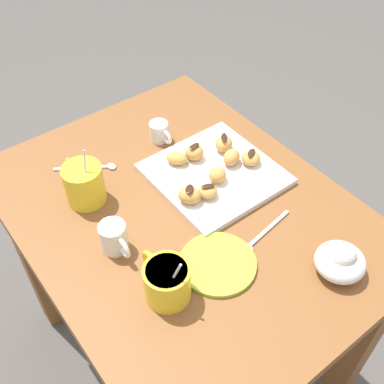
{
  "coord_description": "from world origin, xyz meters",
  "views": [
    {
      "loc": [
        -0.61,
        0.44,
        1.59
      ],
      "look_at": [
        0.02,
        -0.04,
        0.77
      ],
      "focal_mm": 44.01,
      "sensor_mm": 36.0,
      "label": 1
    }
  ],
  "objects": [
    {
      "name": "beignet_7",
      "position": [
        0.04,
        -0.19,
        0.79
      ],
      "size": [
        0.06,
        0.06,
        0.04
      ],
      "primitive_type": "ellipsoid",
      "rotation": [
        0.0,
        0.0,
        3.58
      ],
      "color": "#D19347",
      "rests_on": "pastry_plate_square"
    },
    {
      "name": "beignet_4",
      "position": [
        0.09,
        -0.21,
        0.79
      ],
      "size": [
        0.07,
        0.07,
        0.04
      ],
      "primitive_type": "ellipsoid",
      "rotation": [
        0.0,
        0.0,
        5.34
      ],
      "color": "#D19347",
      "rests_on": "pastry_plate_square"
    },
    {
      "name": "beignet_0",
      "position": [
        0.0,
        -0.02,
        0.79
      ],
      "size": [
        0.07,
        0.07,
        0.04
      ],
      "primitive_type": "ellipsoid",
      "rotation": [
        0.0,
        0.0,
        2.3
      ],
      "color": "#D19347",
      "rests_on": "pastry_plate_square"
    },
    {
      "name": "beignet_6",
      "position": [
        0.13,
        -0.08,
        0.78
      ],
      "size": [
        0.07,
        0.07,
        0.03
      ],
      "primitive_type": "ellipsoid",
      "rotation": [
        0.0,
        0.0,
        5.32
      ],
      "color": "#D19347",
      "rests_on": "pastry_plate_square"
    },
    {
      "name": "dining_table",
      "position": [
        0.0,
        0.0,
        0.6
      ],
      "size": [
        0.94,
        0.72,
        0.75
      ],
      "color": "brown",
      "rests_on": "ground_plane"
    },
    {
      "name": "chocolate_drizzle_0",
      "position": [
        0.0,
        -0.02,
        0.81
      ],
      "size": [
        0.04,
        0.04,
        0.0
      ],
      "primitive_type": "ellipsoid",
      "rotation": [
        0.0,
        0.0,
        2.37
      ],
      "color": "#381E11",
      "rests_on": "beignet_0"
    },
    {
      "name": "chocolate_drizzle_3",
      "position": [
        0.12,
        -0.12,
        0.81
      ],
      "size": [
        0.02,
        0.04,
        0.0
      ],
      "primitive_type": "ellipsoid",
      "rotation": [
        0.0,
        0.0,
        1.75
      ],
      "color": "#381E11",
      "rests_on": "beignet_3"
    },
    {
      "name": "ground_plane",
      "position": [
        0.0,
        0.0,
        0.0
      ],
      "size": [
        8.0,
        8.0,
        0.0
      ],
      "primitive_type": "plane",
      "color": "#514C47"
    },
    {
      "name": "chocolate_sauce_pitcher",
      "position": [
        0.25,
        -0.1,
        0.78
      ],
      "size": [
        0.09,
        0.05,
        0.06
      ],
      "color": "silver",
      "rests_on": "dining_table"
    },
    {
      "name": "chocolate_drizzle_2",
      "position": [
        0.01,
        -0.23,
        0.8
      ],
      "size": [
        0.03,
        0.04,
        0.0
      ],
      "primitive_type": "ellipsoid",
      "rotation": [
        0.0,
        0.0,
        2.09
      ],
      "color": "#381E11",
      "rests_on": "beignet_2"
    },
    {
      "name": "chocolate_drizzle_5",
      "position": [
        -0.01,
        -0.06,
        0.8
      ],
      "size": [
        0.03,
        0.04,
        0.0
      ],
      "primitive_type": "ellipsoid",
      "rotation": [
        0.0,
        0.0,
        4.34
      ],
      "color": "#381E11",
      "rests_on": "beignet_5"
    },
    {
      "name": "cream_pitcher_white",
      "position": [
        -0.0,
        0.19,
        0.79
      ],
      "size": [
        0.1,
        0.06,
        0.07
      ],
      "color": "silver",
      "rests_on": "dining_table"
    },
    {
      "name": "saucer_lime_left",
      "position": [
        -0.18,
        0.04,
        0.75
      ],
      "size": [
        0.17,
        0.17,
        0.01
      ],
      "primitive_type": "cylinder",
      "color": "#9EC633",
      "rests_on": "dining_table"
    },
    {
      "name": "coffee_mug_yellow_right",
      "position": [
        0.17,
        0.17,
        0.8
      ],
      "size": [
        0.14,
        0.1,
        0.15
      ],
      "color": "yellow",
      "rests_on": "dining_table"
    },
    {
      "name": "pastry_plate_square",
      "position": [
        0.04,
        -0.13,
        0.76
      ],
      "size": [
        0.3,
        0.3,
        0.02
      ],
      "primitive_type": "cube",
      "color": "silver",
      "rests_on": "dining_table"
    },
    {
      "name": "beignet_5",
      "position": [
        -0.01,
        -0.06,
        0.78
      ],
      "size": [
        0.05,
        0.05,
        0.03
      ],
      "primitive_type": "ellipsoid",
      "rotation": [
        0.0,
        0.0,
        4.75
      ],
      "color": "#D19347",
      "rests_on": "pastry_plate_square"
    },
    {
      "name": "beignet_2",
      "position": [
        0.01,
        -0.23,
        0.78
      ],
      "size": [
        0.07,
        0.07,
        0.03
      ],
      "primitive_type": "ellipsoid",
      "rotation": [
        0.0,
        0.0,
        2.47
      ],
      "color": "#D19347",
      "rests_on": "pastry_plate_square"
    },
    {
      "name": "coffee_mug_yellow_left",
      "position": [
        -0.17,
        0.17,
        0.8
      ],
      "size": [
        0.13,
        0.1,
        0.13
      ],
      "color": "yellow",
      "rests_on": "dining_table"
    },
    {
      "name": "beignet_1",
      "position": [
        0.01,
        -0.12,
        0.78
      ],
      "size": [
        0.06,
        0.06,
        0.04
      ],
      "primitive_type": "ellipsoid",
      "rotation": [
        0.0,
        0.0,
        0.66
      ],
      "color": "#D19347",
      "rests_on": "pastry_plate_square"
    },
    {
      "name": "ice_cream_bowl",
      "position": [
        -0.34,
        -0.16,
        0.78
      ],
      "size": [
        0.11,
        0.11,
        0.08
      ],
      "color": "silver",
      "rests_on": "dining_table"
    },
    {
      "name": "chocolate_drizzle_4",
      "position": [
        0.09,
        -0.21,
        0.81
      ],
      "size": [
        0.04,
        0.04,
        0.0
      ],
      "primitive_type": "ellipsoid",
      "rotation": [
        0.0,
        0.0,
        5.6
      ],
      "color": "#381E11",
      "rests_on": "beignet_4"
    },
    {
      "name": "loose_spoon_near_saucer",
      "position": [
        -0.17,
        -0.09,
        0.75
      ],
      "size": [
        0.04,
        0.16,
        0.01
      ],
      "color": "silver",
      "rests_on": "dining_table"
    },
    {
      "name": "loose_spoon_by_plate",
      "position": [
        0.26,
        0.1,
        0.75
      ],
      "size": [
        0.1,
        0.14,
        0.01
      ],
      "color": "silver",
      "rests_on": "dining_table"
    },
    {
      "name": "beignet_3",
      "position": [
        0.12,
        -0.12,
        0.79
      ],
      "size": [
        0.07,
        0.07,
        0.04
      ],
      "primitive_type": "ellipsoid",
      "rotation": [
        0.0,
        0.0,
        2.24
      ],
      "color": "#D19347",
      "rests_on": "pastry_plate_square"
    }
  ]
}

